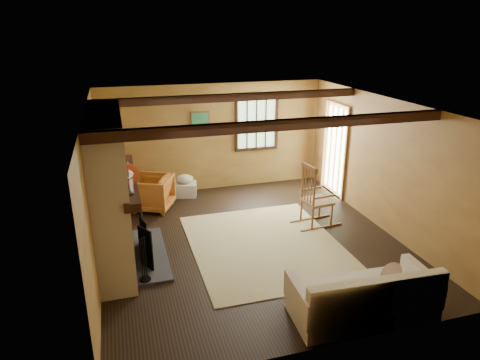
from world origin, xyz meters
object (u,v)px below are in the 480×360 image
object	(u,v)px
rocking_chair	(315,199)
armchair	(152,193)
fireplace	(113,196)
laundry_basket	(185,189)
sofa	(364,299)

from	to	relation	value
rocking_chair	armchair	xyz separation A→B (m)	(-2.87, 1.60, -0.16)
armchair	fireplace	bearing A→B (deg)	4.44
fireplace	armchair	bearing A→B (deg)	69.44
fireplace	laundry_basket	distance (m)	3.01
sofa	rocking_chair	bearing A→B (deg)	80.37
armchair	sofa	bearing A→B (deg)	52.81
sofa	armchair	xyz separation A→B (m)	(-2.27, 4.30, 0.09)
rocking_chair	laundry_basket	size ratio (longest dim) A/B	2.43
rocking_chair	sofa	bearing A→B (deg)	161.55
rocking_chair	sofa	world-z (taller)	rocking_chair
laundry_basket	armchair	distance (m)	0.95
fireplace	rocking_chair	xyz separation A→B (m)	(3.59, 0.32, -0.59)
rocking_chair	fireplace	bearing A→B (deg)	89.11
laundry_basket	armchair	world-z (taller)	armchair
rocking_chair	laundry_basket	bearing A→B (deg)	38.76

